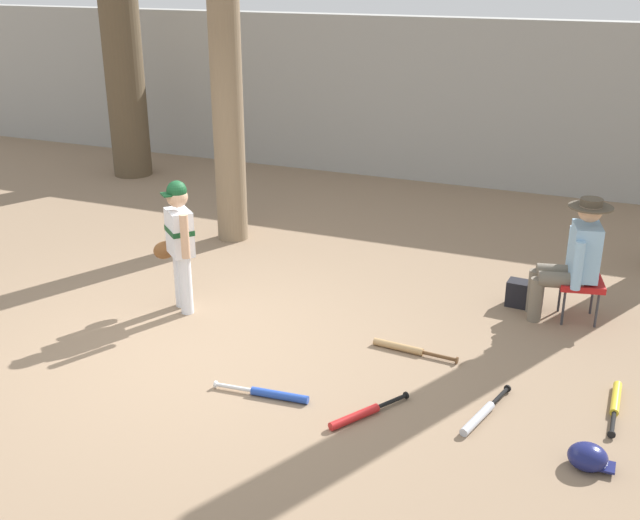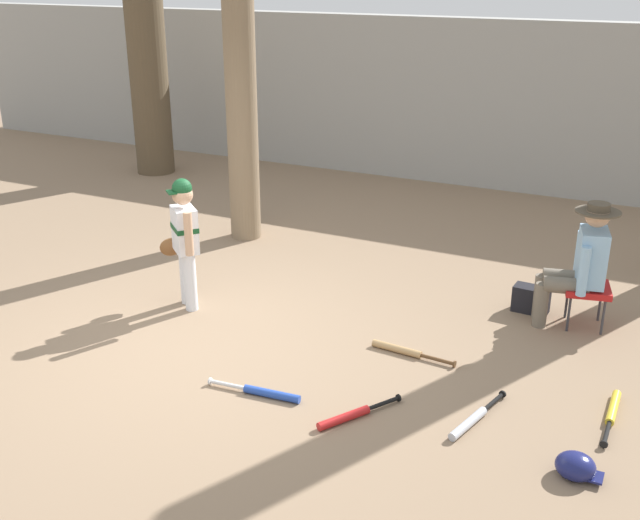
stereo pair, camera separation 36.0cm
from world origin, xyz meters
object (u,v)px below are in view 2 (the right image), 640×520
at_px(bat_red_barrel, 350,415).
at_px(bat_wood_tan, 403,350).
at_px(tree_near_player, 239,28).
at_px(batting_helmet_navy, 576,466).
at_px(folding_stool, 587,290).
at_px(seated_spectator, 580,261).
at_px(bat_blue_youth, 265,392).
at_px(young_ballplayer, 184,235).
at_px(bat_aluminum_silver, 472,420).
at_px(bat_yellow_trainer, 612,411).
at_px(handbag_beside_stool, 531,299).

height_order(bat_red_barrel, bat_wood_tan, same).
distance_m(tree_near_player, batting_helmet_navy, 5.93).
relative_size(folding_stool, seated_spectator, 0.40).
distance_m(folding_stool, bat_blue_youth, 3.18).
bearing_deg(folding_stool, young_ballplayer, -160.64).
xyz_separation_m(young_ballplayer, bat_blue_youth, (1.53, -1.14, -0.71)).
xyz_separation_m(bat_red_barrel, bat_blue_youth, (-0.74, 0.00, 0.00)).
xyz_separation_m(bat_aluminum_silver, bat_yellow_trainer, (0.92, 0.58, -0.00)).
distance_m(tree_near_player, bat_aluminum_silver, 5.23).
relative_size(tree_near_player, bat_blue_youth, 7.09).
relative_size(tree_near_player, batting_helmet_navy, 17.78).
height_order(bat_wood_tan, batting_helmet_navy, batting_helmet_navy).
distance_m(bat_red_barrel, batting_helmet_navy, 1.62).
bearing_deg(bat_yellow_trainer, folding_stool, 106.27).
bearing_deg(bat_red_barrel, bat_yellow_trainer, 27.75).
relative_size(tree_near_player, young_ballplayer, 4.30).
bearing_deg(bat_aluminum_silver, bat_blue_youth, -167.73).
bearing_deg(bat_red_barrel, tree_near_player, 131.88).
xyz_separation_m(tree_near_player, seated_spectator, (4.05, -0.77, -1.86)).
bearing_deg(bat_yellow_trainer, handbag_beside_stool, 120.84).
relative_size(folding_stool, bat_blue_youth, 0.60).
bearing_deg(batting_helmet_navy, tree_near_player, 145.00).
xyz_separation_m(bat_blue_youth, bat_yellow_trainer, (2.49, 0.92, -0.00)).
bearing_deg(tree_near_player, bat_wood_tan, -35.53).
bearing_deg(batting_helmet_navy, handbag_beside_stool, 108.16).
xyz_separation_m(folding_stool, batting_helmet_navy, (0.30, -2.36, -0.29)).
distance_m(bat_aluminum_silver, batting_helmet_navy, 0.84).
relative_size(seated_spectator, bat_wood_tan, 1.55).
bearing_deg(seated_spectator, batting_helmet_navy, -80.46).
xyz_separation_m(handbag_beside_stool, bat_aluminum_silver, (0.02, -2.15, -0.10)).
bearing_deg(seated_spectator, bat_aluminum_silver, -100.77).
relative_size(folding_stool, bat_red_barrel, 0.71).
height_order(bat_blue_youth, bat_aluminum_silver, same).
bearing_deg(folding_stool, bat_yellow_trainer, -73.73).
relative_size(seated_spectator, handbag_beside_stool, 3.53).
xyz_separation_m(bat_red_barrel, bat_wood_tan, (-0.00, 1.13, 0.00)).
distance_m(bat_blue_youth, bat_aluminum_silver, 1.61).
bearing_deg(bat_yellow_trainer, bat_blue_youth, -159.71).
relative_size(tree_near_player, folding_stool, 11.76).
relative_size(tree_near_player, seated_spectator, 4.67).
height_order(folding_stool, bat_red_barrel, folding_stool).
bearing_deg(bat_red_barrel, batting_helmet_navy, 1.50).
bearing_deg(bat_wood_tan, folding_stool, 43.83).
bearing_deg(bat_yellow_trainer, tree_near_player, 154.01).
bearing_deg(bat_wood_tan, batting_helmet_navy, -34.06).
relative_size(folding_stool, bat_aluminum_silver, 0.62).
distance_m(tree_near_player, handbag_beside_stool, 4.39).
xyz_separation_m(young_ballplayer, handbag_beside_stool, (3.08, 1.36, -0.61)).
xyz_separation_m(young_ballplayer, seated_spectator, (3.49, 1.24, -0.10)).
relative_size(bat_aluminum_silver, bat_yellow_trainer, 1.00).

